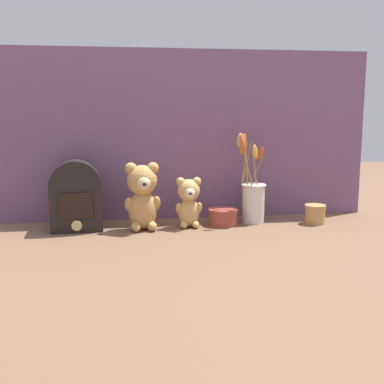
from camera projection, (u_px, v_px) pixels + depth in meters
The scene contains 8 objects.
ground_plane at pixel (193, 228), 1.71m from camera, with size 4.00×4.00×0.00m, color brown.
backdrop_wall at pixel (186, 135), 1.82m from camera, with size 1.41×0.02×0.64m.
teddy_bear_large at pixel (142, 195), 1.66m from camera, with size 0.13×0.12×0.24m.
teddy_bear_medium at pixel (189, 201), 1.71m from camera, with size 0.10×0.09×0.18m.
flower_vase at pixel (253, 194), 1.78m from camera, with size 0.13×0.14×0.33m.
vintage_radio at pixel (76, 196), 1.67m from camera, with size 0.18×0.14×0.24m.
decorative_tin_tall at pixel (315, 214), 1.77m from camera, with size 0.08×0.08×0.07m.
decorative_tin_short at pixel (223, 217), 1.75m from camera, with size 0.11×0.11×0.06m.
Camera 1 is at (-0.24, -1.65, 0.41)m, focal length 45.00 mm.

